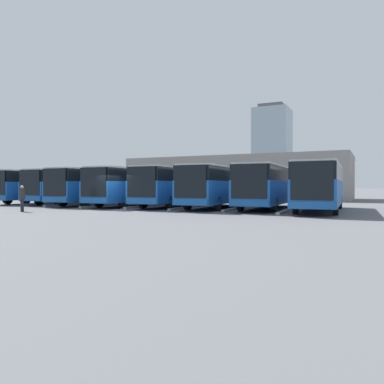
{
  "coord_description": "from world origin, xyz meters",
  "views": [
    {
      "loc": [
        -16.93,
        21.81,
        1.73
      ],
      "look_at": [
        -3.43,
        -5.71,
        1.24
      ],
      "focal_mm": 35.0,
      "sensor_mm": 36.0,
      "label": 1
    }
  ],
  "objects_px": {
    "bus_3": "(177,185)",
    "bus_5": "(100,185)",
    "bus_2": "(219,185)",
    "bus_1": "(268,185)",
    "pedestrian": "(22,198)",
    "bus_0": "(320,185)",
    "bus_4": "(135,185)",
    "bus_6": "(75,185)",
    "bus_7": "(45,185)"
  },
  "relations": [
    {
      "from": "bus_3",
      "to": "bus_5",
      "type": "xyz_separation_m",
      "value": [
        7.74,
        0.52,
        0.0
      ]
    },
    {
      "from": "bus_3",
      "to": "bus_2",
      "type": "bearing_deg",
      "value": 176.02
    },
    {
      "from": "bus_1",
      "to": "pedestrian",
      "type": "height_order",
      "value": "bus_1"
    },
    {
      "from": "bus_0",
      "to": "bus_4",
      "type": "height_order",
      "value": "same"
    },
    {
      "from": "bus_6",
      "to": "bus_7",
      "type": "distance_m",
      "value": 3.88
    },
    {
      "from": "bus_7",
      "to": "pedestrian",
      "type": "height_order",
      "value": "bus_7"
    },
    {
      "from": "bus_4",
      "to": "bus_5",
      "type": "bearing_deg",
      "value": -2.41
    },
    {
      "from": "bus_6",
      "to": "bus_2",
      "type": "bearing_deg",
      "value": 175.47
    },
    {
      "from": "pedestrian",
      "to": "bus_1",
      "type": "bearing_deg",
      "value": -98.35
    },
    {
      "from": "bus_6",
      "to": "bus_0",
      "type": "bearing_deg",
      "value": 174.71
    },
    {
      "from": "bus_3",
      "to": "bus_4",
      "type": "xyz_separation_m",
      "value": [
        3.87,
        0.5,
        0.0
      ]
    },
    {
      "from": "bus_0",
      "to": "bus_3",
      "type": "distance_m",
      "value": 11.62
    },
    {
      "from": "pedestrian",
      "to": "bus_5",
      "type": "bearing_deg",
      "value": -36.52
    },
    {
      "from": "bus_3",
      "to": "bus_7",
      "type": "bearing_deg",
      "value": -3.12
    },
    {
      "from": "bus_2",
      "to": "pedestrian",
      "type": "relative_size",
      "value": 6.51
    },
    {
      "from": "bus_5",
      "to": "pedestrian",
      "type": "bearing_deg",
      "value": 95.67
    },
    {
      "from": "bus_7",
      "to": "pedestrian",
      "type": "bearing_deg",
      "value": 129.11
    },
    {
      "from": "bus_7",
      "to": "pedestrian",
      "type": "relative_size",
      "value": 6.51
    },
    {
      "from": "bus_1",
      "to": "bus_3",
      "type": "distance_m",
      "value": 7.74
    },
    {
      "from": "bus_2",
      "to": "bus_5",
      "type": "xyz_separation_m",
      "value": [
        11.61,
        0.43,
        0.0
      ]
    },
    {
      "from": "bus_3",
      "to": "pedestrian",
      "type": "xyz_separation_m",
      "value": [
        6.34,
        10.11,
        -0.85
      ]
    },
    {
      "from": "bus_0",
      "to": "bus_1",
      "type": "bearing_deg",
      "value": -16.42
    },
    {
      "from": "bus_1",
      "to": "bus_3",
      "type": "xyz_separation_m",
      "value": [
        7.74,
        0.29,
        0.0
      ]
    },
    {
      "from": "bus_2",
      "to": "bus_6",
      "type": "distance_m",
      "value": 15.48
    },
    {
      "from": "bus_2",
      "to": "bus_3",
      "type": "xyz_separation_m",
      "value": [
        3.87,
        -0.09,
        0.0
      ]
    },
    {
      "from": "bus_0",
      "to": "bus_1",
      "type": "distance_m",
      "value": 3.98
    },
    {
      "from": "bus_3",
      "to": "bus_6",
      "type": "xyz_separation_m",
      "value": [
        11.61,
        -0.42,
        0.0
      ]
    },
    {
      "from": "bus_5",
      "to": "pedestrian",
      "type": "height_order",
      "value": "bus_5"
    },
    {
      "from": "bus_4",
      "to": "bus_5",
      "type": "distance_m",
      "value": 3.87
    },
    {
      "from": "bus_0",
      "to": "bus_3",
      "type": "bearing_deg",
      "value": -5.86
    },
    {
      "from": "bus_3",
      "to": "bus_6",
      "type": "height_order",
      "value": "same"
    },
    {
      "from": "bus_3",
      "to": "pedestrian",
      "type": "relative_size",
      "value": 6.51
    },
    {
      "from": "bus_4",
      "to": "bus_5",
      "type": "xyz_separation_m",
      "value": [
        3.87,
        0.01,
        0.0
      ]
    },
    {
      "from": "bus_5",
      "to": "bus_2",
      "type": "bearing_deg",
      "value": 179.49
    },
    {
      "from": "bus_5",
      "to": "bus_4",
      "type": "bearing_deg",
      "value": 177.59
    },
    {
      "from": "bus_3",
      "to": "bus_5",
      "type": "relative_size",
      "value": 1.0
    },
    {
      "from": "pedestrian",
      "to": "bus_4",
      "type": "bearing_deg",
      "value": -59.24
    },
    {
      "from": "bus_1",
      "to": "bus_7",
      "type": "relative_size",
      "value": 1.0
    },
    {
      "from": "bus_5",
      "to": "pedestrian",
      "type": "xyz_separation_m",
      "value": [
        -1.4,
        9.59,
        -0.85
      ]
    },
    {
      "from": "bus_2",
      "to": "bus_7",
      "type": "distance_m",
      "value": 19.34
    },
    {
      "from": "bus_3",
      "to": "bus_4",
      "type": "relative_size",
      "value": 1.0
    },
    {
      "from": "bus_2",
      "to": "bus_4",
      "type": "distance_m",
      "value": 7.75
    },
    {
      "from": "bus_6",
      "to": "bus_7",
      "type": "xyz_separation_m",
      "value": [
        3.87,
        0.29,
        0.0
      ]
    },
    {
      "from": "bus_0",
      "to": "bus_6",
      "type": "height_order",
      "value": "same"
    },
    {
      "from": "bus_1",
      "to": "bus_5",
      "type": "bearing_deg",
      "value": 0.38
    },
    {
      "from": "bus_1",
      "to": "bus_7",
      "type": "xyz_separation_m",
      "value": [
        23.21,
        0.16,
        0.0
      ]
    },
    {
      "from": "bus_6",
      "to": "pedestrian",
      "type": "bearing_deg",
      "value": 113.95
    },
    {
      "from": "bus_4",
      "to": "pedestrian",
      "type": "distance_m",
      "value": 9.95
    },
    {
      "from": "bus_1",
      "to": "bus_5",
      "type": "relative_size",
      "value": 1.0
    },
    {
      "from": "bus_2",
      "to": "bus_7",
      "type": "xyz_separation_m",
      "value": [
        19.34,
        -0.23,
        0.0
      ]
    }
  ]
}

